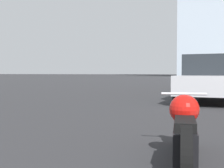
# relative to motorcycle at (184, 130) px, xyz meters

# --- Properties ---
(motorcycle) EXTENTS (0.65, 2.38, 0.81)m
(motorcycle) POSITION_rel_motorcycle_xyz_m (0.00, 0.00, 0.00)
(motorcycle) COLOR black
(motorcycle) RESTS_ON ground_plane
(parked_car_silver) EXTENTS (2.01, 4.46, 1.72)m
(parked_car_silver) POSITION_rel_motorcycle_xyz_m (-0.27, 8.29, 0.45)
(parked_car_silver) COLOR #BCBCC1
(parked_car_silver) RESTS_ON ground_plane
(parked_car_green) EXTENTS (2.08, 4.35, 1.71)m
(parked_car_green) POSITION_rel_motorcycle_xyz_m (0.05, 20.32, 0.44)
(parked_car_green) COLOR #1E6B33
(parked_car_green) RESTS_ON ground_plane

